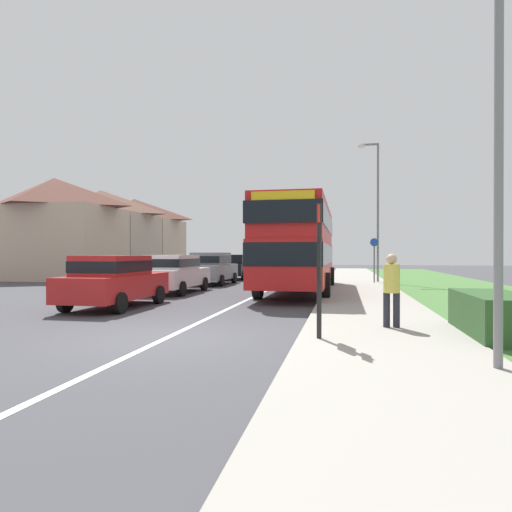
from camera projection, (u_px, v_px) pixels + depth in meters
name	position (u px, v px, depth m)	size (l,w,h in m)	color
ground_plane	(165.00, 339.00, 8.65)	(120.00, 120.00, 0.00)	#424247
lane_marking_centre	(250.00, 298.00, 16.50)	(0.14, 60.00, 0.01)	silver
pavement_near_side	(369.00, 305.00, 13.71)	(3.20, 68.00, 0.12)	#9E998E
roadside_hedge	(494.00, 317.00, 8.51)	(1.10, 2.66, 0.90)	#2D5128
double_decker_bus	(299.00, 243.00, 18.97)	(2.80, 10.76, 3.70)	red
parked_car_red	(115.00, 279.00, 13.57)	(1.89, 4.22, 1.62)	#B21E1E
parked_car_white	(174.00, 272.00, 18.74)	(1.91, 4.58, 1.62)	silver
parked_car_grey	(212.00, 267.00, 23.91)	(1.98, 4.33, 1.74)	slate
parked_car_black	(235.00, 266.00, 28.72)	(1.88, 3.91, 1.62)	black
pedestrian_at_stop	(392.00, 287.00, 9.27)	(0.34, 0.34, 1.67)	#23232D
bus_stop_sign	(319.00, 261.00, 8.08)	(0.09, 0.52, 2.60)	black
cycle_route_sign	(374.00, 258.00, 23.89)	(0.44, 0.08, 2.52)	slate
street_lamp_near	(490.00, 76.00, 5.97)	(1.14, 0.20, 7.08)	slate
street_lamp_mid	(376.00, 204.00, 24.58)	(1.14, 0.20, 7.85)	slate
house_terrace_far_side	(101.00, 233.00, 34.33)	(7.91, 16.70, 6.65)	#C1A88E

